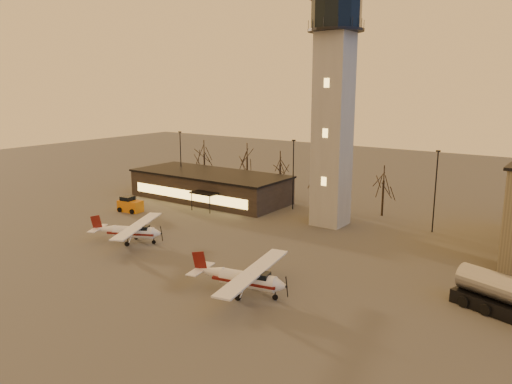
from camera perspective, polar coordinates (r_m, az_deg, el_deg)
ground at (r=42.72m, az=-10.52°, el=-12.71°), size 220.00×220.00×0.00m
control_tower at (r=63.36m, az=8.87°, el=10.71°), size 6.80×6.80×32.60m
terminal at (r=78.78m, az=-5.30°, el=0.69°), size 25.40×12.20×4.30m
light_poles at (r=65.23m, az=9.34°, el=1.07°), size 58.50×12.25×10.14m
tree_row at (r=78.97m, az=2.64°, el=3.55°), size 37.20×9.20×8.80m
cessna_front at (r=43.57m, az=-0.73°, el=-10.33°), size 9.64×12.13×3.34m
cessna_rear at (r=58.89m, az=-13.67°, el=-4.69°), size 9.09×10.86×3.13m
fuel_truck at (r=44.48m, az=27.02°, el=-11.05°), size 9.15×5.11×3.27m
service_cart at (r=73.49m, az=-14.20°, el=-1.54°), size 3.63×2.52×2.18m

